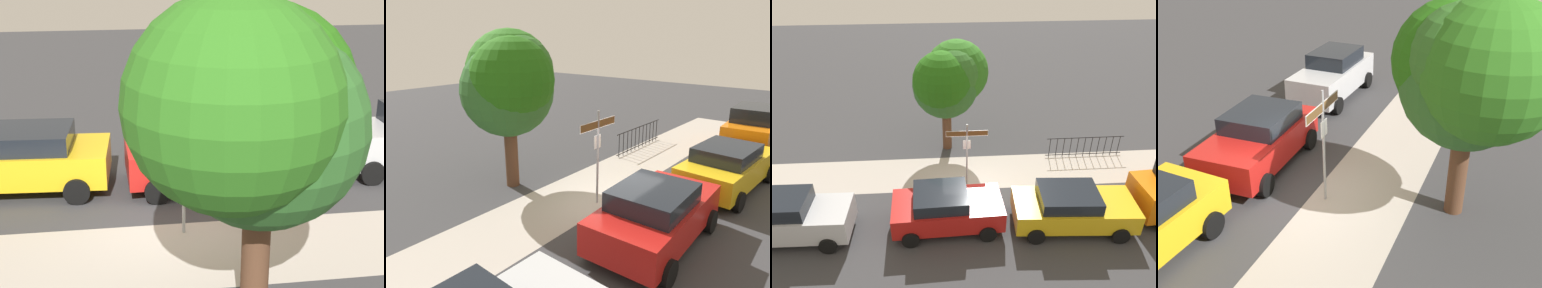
% 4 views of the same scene
% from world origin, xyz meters
% --- Properties ---
extents(ground_plane, '(60.00, 60.00, 0.00)m').
position_xyz_m(ground_plane, '(0.00, 0.00, 0.00)').
color(ground_plane, '#38383A').
extents(sidewalk_strip, '(24.00, 2.60, 0.00)m').
position_xyz_m(sidewalk_strip, '(2.00, 1.30, 0.00)').
color(sidewalk_strip, '#ACA399').
rests_on(sidewalk_strip, ground_plane).
extents(street_sign, '(1.75, 0.07, 3.03)m').
position_xyz_m(street_sign, '(-0.18, 0.40, 2.11)').
color(street_sign, '#9EA0A5').
rests_on(street_sign, ground_plane).
extents(shade_tree, '(3.65, 3.81, 5.43)m').
position_xyz_m(shade_tree, '(-0.75, 3.64, 3.73)').
color(shade_tree, brown).
rests_on(shade_tree, ground_plane).
extents(car_silver, '(4.44, 2.04, 1.83)m').
position_xyz_m(car_silver, '(-6.90, -2.33, 0.92)').
color(car_silver, silver).
rests_on(car_silver, ground_plane).
extents(car_red, '(4.19, 2.28, 1.64)m').
position_xyz_m(car_red, '(-1.15, -2.14, 0.84)').
color(car_red, red).
rests_on(car_red, ground_plane).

